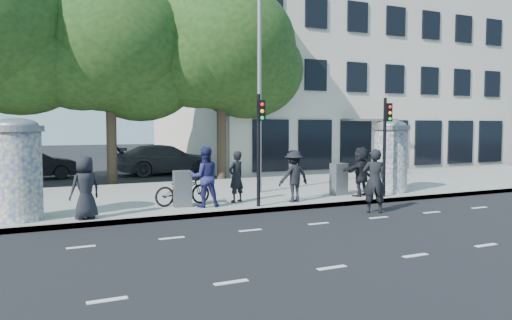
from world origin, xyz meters
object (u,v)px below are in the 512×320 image
ped_b (236,177)px  traffic_pole_near (259,138)px  ped_c (205,177)px  bicycle (183,190)px  ped_d (294,176)px  traffic_pole_far (386,136)px  ped_f (361,171)px  man_road (374,181)px  cabinet_left (182,189)px  ad_column_left (17,167)px  ad_column_right (391,155)px  car_mid (33,165)px  street_lamp (260,65)px  ped_a (85,188)px  car_right (166,159)px  cabinet_right (339,179)px

ped_b → traffic_pole_near: bearing=81.6°
ped_c → bicycle: size_ratio=1.00×
traffic_pole_near → ped_d: traffic_pole_near is taller
traffic_pole_far → ped_f: (-0.62, 0.53, -1.22)m
man_road → cabinet_left: size_ratio=1.75×
ped_b → cabinet_left: ped_b is taller
ad_column_left → ad_column_right: bearing=0.9°
car_mid → ped_b: bearing=-156.1°
street_lamp → bicycle: size_ratio=4.38×
ad_column_left → bicycle: 4.70m
ad_column_left → ped_a: bearing=-20.3°
ped_a → ped_d: bearing=160.7°
bicycle → cabinet_left: 0.29m
ped_d → cabinet_left: size_ratio=1.52×
street_lamp → car_right: size_ratio=1.48×
ad_column_right → car_mid: size_ratio=0.62×
ad_column_right → ped_a: 10.85m
ped_c → cabinet_left: 0.78m
ped_f → bicycle: (-6.21, 0.72, -0.38)m
traffic_pole_far → street_lamp: bearing=140.1°
cabinet_right → car_right: car_right is taller
ped_c → bicycle: 0.90m
ped_c → ped_f: bearing=-172.6°
cabinet_left → car_right: car_right is taller
street_lamp → cabinet_left: 5.71m
ped_c → man_road: bearing=161.4°
traffic_pole_far → ped_f: 1.47m
ad_column_right → ped_d: (-4.38, -0.52, -0.56)m
ped_c → cabinet_right: (5.16, 0.44, -0.35)m
man_road → bicycle: 5.82m
street_lamp → bicycle: (-3.42, -1.60, -4.16)m
ped_b → car_mid: 13.11m
ped_d → cabinet_right: 2.35m
car_mid → cabinet_right: bearing=-142.7°
street_lamp → ped_b: 4.53m
ped_a → man_road: bearing=145.7°
traffic_pole_far → man_road: (-1.80, -1.68, -1.27)m
ped_a → car_mid: bearing=-107.2°
car_mid → man_road: bearing=-150.2°
ped_d → ped_c: bearing=-10.6°
man_road → car_mid: bearing=-27.3°
ad_column_left → ad_column_right: same height
street_lamp → man_road: (1.60, -4.52, -3.84)m
ad_column_right → ped_b: 6.12m
ad_column_right → ped_b: ad_column_right is taller
ped_c → ped_d: (2.93, -0.26, -0.08)m
ped_f → ped_a: bearing=-16.1°
traffic_pole_far → cabinet_left: 7.15m
ped_a → ad_column_right: bearing=162.5°
ped_f → cabinet_right: size_ratio=1.53×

